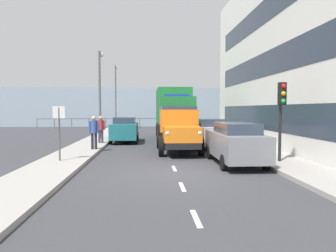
{
  "coord_description": "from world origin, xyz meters",
  "views": [
    {
      "loc": [
        1.0,
        11.24,
        2.29
      ],
      "look_at": [
        -0.09,
        -6.12,
        1.35
      ],
      "focal_mm": 34.13,
      "sensor_mm": 36.0,
      "label": 1
    }
  ],
  "objects_px": {
    "car_grey_kerbside_near": "(235,143)",
    "traffic_light_near": "(282,104)",
    "pedestrian_couple_a": "(101,127)",
    "truck_vintage_orange": "(179,130)",
    "pedestrian_in_dark_coat": "(94,130)",
    "car_teal_oppositeside_0": "(125,129)",
    "car_silver_kerbside_1": "(209,132)",
    "lorry_cargo_green": "(173,112)",
    "lamp_post_promenade": "(100,86)",
    "lamp_post_far": "(116,91)",
    "street_sign": "(59,124)"
  },
  "relations": [
    {
      "from": "car_grey_kerbside_near",
      "to": "traffic_light_near",
      "type": "bearing_deg",
      "value": 169.19
    },
    {
      "from": "pedestrian_couple_a",
      "to": "traffic_light_near",
      "type": "xyz_separation_m",
      "value": [
        -8.35,
        7.61,
        1.33
      ]
    },
    {
      "from": "truck_vintage_orange",
      "to": "pedestrian_in_dark_coat",
      "type": "bearing_deg",
      "value": -6.49
    },
    {
      "from": "truck_vintage_orange",
      "to": "pedestrian_in_dark_coat",
      "type": "height_order",
      "value": "truck_vintage_orange"
    },
    {
      "from": "car_teal_oppositeside_0",
      "to": "traffic_light_near",
      "type": "bearing_deg",
      "value": 126.74
    },
    {
      "from": "truck_vintage_orange",
      "to": "car_silver_kerbside_1",
      "type": "height_order",
      "value": "truck_vintage_orange"
    },
    {
      "from": "lorry_cargo_green",
      "to": "traffic_light_near",
      "type": "bearing_deg",
      "value": 105.64
    },
    {
      "from": "lorry_cargo_green",
      "to": "car_teal_oppositeside_0",
      "type": "bearing_deg",
      "value": 38.18
    },
    {
      "from": "car_silver_kerbside_1",
      "to": "car_grey_kerbside_near",
      "type": "bearing_deg",
      "value": 90.0
    },
    {
      "from": "lorry_cargo_green",
      "to": "traffic_light_near",
      "type": "relative_size",
      "value": 2.56
    },
    {
      "from": "car_silver_kerbside_1",
      "to": "pedestrian_couple_a",
      "type": "xyz_separation_m",
      "value": [
        6.56,
        -1.58,
        0.25
      ]
    },
    {
      "from": "pedestrian_couple_a",
      "to": "truck_vintage_orange",
      "type": "bearing_deg",
      "value": 141.62
    },
    {
      "from": "car_grey_kerbside_near",
      "to": "lamp_post_promenade",
      "type": "xyz_separation_m",
      "value": [
        7.06,
        -10.52,
        3.01
      ]
    },
    {
      "from": "car_teal_oppositeside_0",
      "to": "lamp_post_far",
      "type": "height_order",
      "value": "lamp_post_far"
    },
    {
      "from": "car_grey_kerbside_near",
      "to": "truck_vintage_orange",
      "type": "bearing_deg",
      "value": -61.29
    },
    {
      "from": "street_sign",
      "to": "lamp_post_promenade",
      "type": "bearing_deg",
      "value": -91.09
    },
    {
      "from": "truck_vintage_orange",
      "to": "lamp_post_far",
      "type": "height_order",
      "value": "lamp_post_far"
    },
    {
      "from": "lamp_post_promenade",
      "to": "street_sign",
      "type": "distance_m",
      "value": 10.32
    },
    {
      "from": "lorry_cargo_green",
      "to": "car_grey_kerbside_near",
      "type": "distance_m",
      "value": 11.99
    },
    {
      "from": "car_silver_kerbside_1",
      "to": "car_teal_oppositeside_0",
      "type": "distance_m",
      "value": 6.16
    },
    {
      "from": "pedestrian_in_dark_coat",
      "to": "lamp_post_promenade",
      "type": "bearing_deg",
      "value": -84.64
    },
    {
      "from": "traffic_light_near",
      "to": "lamp_post_promenade",
      "type": "xyz_separation_m",
      "value": [
        8.85,
        -10.86,
        1.43
      ]
    },
    {
      "from": "lorry_cargo_green",
      "to": "lamp_post_promenade",
      "type": "xyz_separation_m",
      "value": [
        5.44,
        1.3,
        1.83
      ]
    },
    {
      "from": "car_grey_kerbside_near",
      "to": "street_sign",
      "type": "bearing_deg",
      "value": -3.55
    },
    {
      "from": "car_teal_oppositeside_0",
      "to": "car_silver_kerbside_1",
      "type": "bearing_deg",
      "value": 147.37
    },
    {
      "from": "lorry_cargo_green",
      "to": "lamp_post_promenade",
      "type": "bearing_deg",
      "value": 13.47
    },
    {
      "from": "car_silver_kerbside_1",
      "to": "pedestrian_couple_a",
      "type": "height_order",
      "value": "pedestrian_couple_a"
    },
    {
      "from": "lorry_cargo_green",
      "to": "car_grey_kerbside_near",
      "type": "relative_size",
      "value": 1.84
    },
    {
      "from": "lorry_cargo_green",
      "to": "traffic_light_near",
      "type": "height_order",
      "value": "lorry_cargo_green"
    },
    {
      "from": "lorry_cargo_green",
      "to": "pedestrian_couple_a",
      "type": "relative_size",
      "value": 4.85
    },
    {
      "from": "pedestrian_in_dark_coat",
      "to": "traffic_light_near",
      "type": "distance_m",
      "value": 9.49
    },
    {
      "from": "truck_vintage_orange",
      "to": "car_silver_kerbside_1",
      "type": "relative_size",
      "value": 1.27
    },
    {
      "from": "car_grey_kerbside_near",
      "to": "car_teal_oppositeside_0",
      "type": "bearing_deg",
      "value": -60.05
    },
    {
      "from": "traffic_light_near",
      "to": "truck_vintage_orange",
      "type": "bearing_deg",
      "value": -46.52
    },
    {
      "from": "truck_vintage_orange",
      "to": "pedestrian_couple_a",
      "type": "bearing_deg",
      "value": -38.38
    },
    {
      "from": "lorry_cargo_green",
      "to": "street_sign",
      "type": "bearing_deg",
      "value": 63.65
    },
    {
      "from": "truck_vintage_orange",
      "to": "lorry_cargo_green",
      "type": "height_order",
      "value": "lorry_cargo_green"
    },
    {
      "from": "car_grey_kerbside_near",
      "to": "pedestrian_in_dark_coat",
      "type": "xyz_separation_m",
      "value": [
        6.46,
        -4.16,
        0.3
      ]
    },
    {
      "from": "truck_vintage_orange",
      "to": "lamp_post_promenade",
      "type": "relative_size",
      "value": 0.9
    },
    {
      "from": "pedestrian_in_dark_coat",
      "to": "lamp_post_far",
      "type": "distance_m",
      "value": 19.48
    },
    {
      "from": "truck_vintage_orange",
      "to": "lamp_post_far",
      "type": "bearing_deg",
      "value": -75.21
    },
    {
      "from": "lamp_post_promenade",
      "to": "street_sign",
      "type": "xyz_separation_m",
      "value": [
        0.19,
        10.07,
        -2.22
      ]
    },
    {
      "from": "car_grey_kerbside_near",
      "to": "car_silver_kerbside_1",
      "type": "relative_size",
      "value": 1.0
    },
    {
      "from": "lamp_post_far",
      "to": "street_sign",
      "type": "distance_m",
      "value": 23.08
    },
    {
      "from": "car_silver_kerbside_1",
      "to": "pedestrian_couple_a",
      "type": "relative_size",
      "value": 2.64
    },
    {
      "from": "traffic_light_near",
      "to": "lamp_post_far",
      "type": "relative_size",
      "value": 0.46
    },
    {
      "from": "truck_vintage_orange",
      "to": "car_teal_oppositeside_0",
      "type": "relative_size",
      "value": 1.44
    },
    {
      "from": "lorry_cargo_green",
      "to": "car_teal_oppositeside_0",
      "type": "distance_m",
      "value": 4.7
    },
    {
      "from": "lorry_cargo_green",
      "to": "lamp_post_promenade",
      "type": "relative_size",
      "value": 1.3
    },
    {
      "from": "pedestrian_couple_a",
      "to": "traffic_light_near",
      "type": "bearing_deg",
      "value": 137.66
    }
  ]
}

